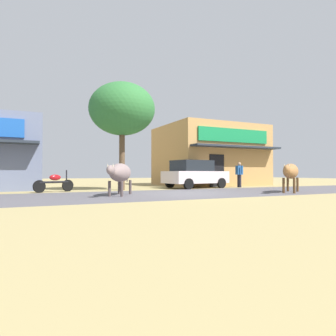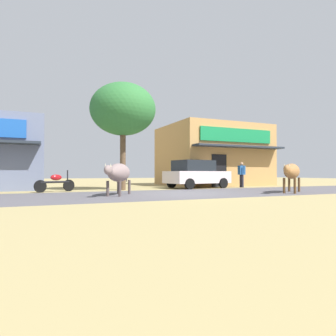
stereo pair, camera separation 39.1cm
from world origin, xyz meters
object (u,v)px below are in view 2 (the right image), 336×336
at_px(cow_near_brown, 119,173).
at_px(pedestrian_by_shop, 242,173).
at_px(parked_motorcycle, 56,182).
at_px(parked_hatchback_car, 196,174).
at_px(roadside_tree, 123,110).
at_px(cow_far_dark, 292,171).

height_order(cow_near_brown, pedestrian_by_shop, pedestrian_by_shop).
bearing_deg(parked_motorcycle, parked_hatchback_car, 3.16).
distance_m(parked_motorcycle, pedestrian_by_shop, 10.88).
distance_m(cow_near_brown, pedestrian_by_shop, 9.35).
bearing_deg(parked_hatchback_car, roadside_tree, -177.20).
distance_m(parked_motorcycle, cow_near_brown, 4.03).
relative_size(cow_near_brown, pedestrian_by_shop, 1.58).
height_order(roadside_tree, parked_hatchback_car, roadside_tree).
relative_size(roadside_tree, parked_motorcycle, 3.03).
height_order(parked_hatchback_car, cow_far_dark, parked_hatchback_car).
distance_m(parked_hatchback_car, parked_motorcycle, 7.87).
xyz_separation_m(parked_motorcycle, pedestrian_by_shop, (10.87, 0.04, 0.45)).
xyz_separation_m(cow_near_brown, pedestrian_by_shop, (8.70, 3.41, 0.01)).
distance_m(roadside_tree, cow_near_brown, 5.03).
bearing_deg(parked_motorcycle, cow_near_brown, -57.29).
xyz_separation_m(cow_near_brown, cow_far_dark, (7.65, -1.58, 0.06)).
relative_size(parked_motorcycle, cow_far_dark, 0.73).
relative_size(parked_hatchback_car, pedestrian_by_shop, 2.55).
height_order(roadside_tree, cow_far_dark, roadside_tree).
distance_m(cow_near_brown, cow_far_dark, 7.81).
xyz_separation_m(roadside_tree, parked_motorcycle, (-3.33, -0.21, -3.78)).
bearing_deg(roadside_tree, parked_motorcycle, -176.34).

